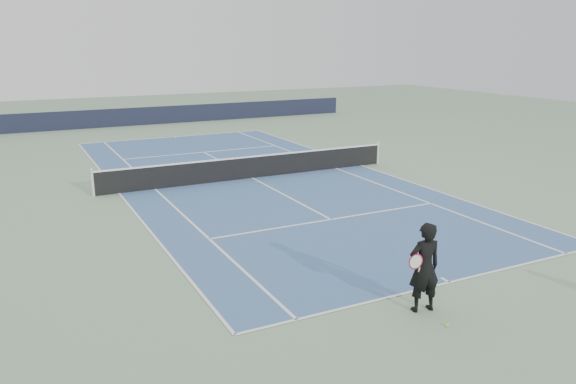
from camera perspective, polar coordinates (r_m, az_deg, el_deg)
name	(u,v)px	position (r m, az deg, el deg)	size (l,w,h in m)	color
ground	(252,178)	(23.65, -3.64, 1.41)	(80.00, 80.00, 0.00)	gray
court_surface	(252,178)	(23.65, -3.64, 1.42)	(10.97, 23.77, 0.01)	#3C5F90
tennis_net	(252,167)	(23.54, -3.66, 2.60)	(12.90, 0.10, 1.07)	silver
windscreen_far	(150,116)	(40.37, -13.82, 7.53)	(30.00, 0.25, 1.20)	black
tennis_player	(424,267)	(12.19, 13.68, -7.44)	(0.86, 0.64, 1.97)	black
tennis_ball	(447,325)	(12.05, 15.86, -12.86)	(0.07, 0.07, 0.07)	yellow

